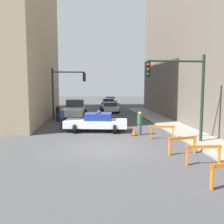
% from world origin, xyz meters
% --- Properties ---
extents(ground_plane, '(120.00, 120.00, 0.00)m').
position_xyz_m(ground_plane, '(0.00, 0.00, 0.00)').
color(ground_plane, '#424244').
extents(sidewalk_right, '(2.40, 44.00, 0.12)m').
position_xyz_m(sidewalk_right, '(6.20, 0.00, 0.06)').
color(sidewalk_right, gray).
rests_on(sidewalk_right, ground_plane).
extents(traffic_light_near, '(3.64, 0.35, 5.20)m').
position_xyz_m(traffic_light_near, '(4.73, 0.70, 3.53)').
color(traffic_light_near, black).
rests_on(traffic_light_near, sidewalk_right).
extents(traffic_light_far, '(3.44, 0.35, 5.20)m').
position_xyz_m(traffic_light_far, '(-3.30, 12.31, 3.40)').
color(traffic_light_far, black).
rests_on(traffic_light_far, ground_plane).
extents(police_car, '(4.93, 2.81, 1.52)m').
position_xyz_m(police_car, '(-0.28, 5.15, 0.72)').
color(police_car, white).
rests_on(police_car, ground_plane).
extents(white_truck, '(2.81, 5.49, 1.90)m').
position_xyz_m(white_truck, '(-2.26, 13.26, 0.91)').
color(white_truck, silver).
rests_on(white_truck, ground_plane).
extents(parked_car_near, '(2.33, 4.33, 1.31)m').
position_xyz_m(parked_car_near, '(1.99, 17.96, 0.67)').
color(parked_car_near, silver).
rests_on(parked_car_near, ground_plane).
extents(parked_car_mid, '(2.46, 4.41, 1.31)m').
position_xyz_m(parked_car_mid, '(2.47, 25.52, 0.67)').
color(parked_car_mid, navy).
rests_on(parked_car_mid, ground_plane).
extents(parked_car_far, '(2.41, 4.38, 1.31)m').
position_xyz_m(parked_car_far, '(3.38, 32.16, 0.67)').
color(parked_car_far, silver).
rests_on(parked_car_far, ground_plane).
extents(pedestrian_crossing, '(0.49, 0.49, 1.66)m').
position_xyz_m(pedestrian_crossing, '(-3.00, 6.65, 0.86)').
color(pedestrian_crossing, '#382D23').
rests_on(pedestrian_crossing, ground_plane).
extents(pedestrian_corner, '(0.42, 0.42, 1.66)m').
position_xyz_m(pedestrian_corner, '(-3.75, 10.35, 0.86)').
color(pedestrian_corner, black).
rests_on(pedestrian_corner, ground_plane).
extents(pedestrian_sidewalk, '(0.51, 0.51, 1.66)m').
position_xyz_m(pedestrian_sidewalk, '(2.68, 3.44, 0.86)').
color(pedestrian_sidewalk, '#474C66').
rests_on(pedestrian_sidewalk, ground_plane).
extents(barrier_mid, '(1.60, 0.28, 0.90)m').
position_xyz_m(barrier_mid, '(4.07, -3.35, 0.62)').
color(barrier_mid, orange).
rests_on(barrier_mid, ground_plane).
extents(barrier_back, '(1.59, 0.38, 0.90)m').
position_xyz_m(barrier_back, '(3.83, -1.55, 0.62)').
color(barrier_back, orange).
rests_on(barrier_back, ground_plane).
extents(barrier_corner, '(1.59, 0.41, 0.90)m').
position_xyz_m(barrier_corner, '(3.84, 1.95, 0.62)').
color(barrier_corner, orange).
rests_on(barrier_corner, ground_plane).
extents(traffic_cone, '(0.36, 0.36, 0.66)m').
position_xyz_m(traffic_cone, '(2.26, 3.32, 0.32)').
color(traffic_cone, black).
rests_on(traffic_cone, ground_plane).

